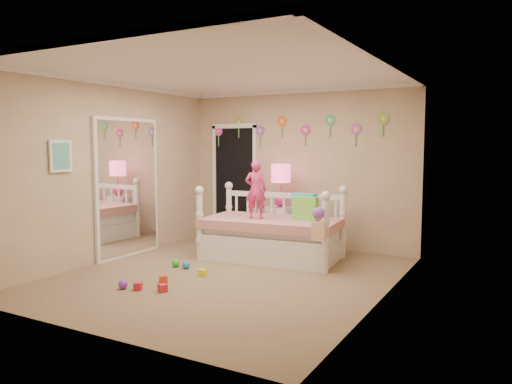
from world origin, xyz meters
The scene contains 18 objects.
floor centered at (0.00, 0.00, 0.00)m, with size 4.00×4.50×0.01m, color #7F684C.
ceiling centered at (0.00, 0.00, 2.60)m, with size 4.00×4.50×0.01m, color white.
back_wall centered at (0.00, 2.25, 1.30)m, with size 4.00×0.01×2.60m, color tan.
left_wall centered at (-2.00, 0.00, 1.30)m, with size 0.01×4.50×2.60m, color tan.
right_wall centered at (2.00, 0.00, 1.30)m, with size 0.01×4.50×2.60m, color tan.
crown_molding centered at (0.00, 0.00, 2.57)m, with size 4.00×4.50×0.06m, color white, non-canonical shape.
daybed centered at (0.06, 1.16, 0.55)m, with size 2.02×1.09×1.10m, color white, non-canonical shape.
pillow_turquoise centered at (0.47, 1.42, 0.79)m, with size 0.37×0.13×0.37m, color #28B9CC.
pillow_lime centered at (0.57, 1.22, 0.78)m, with size 0.36×0.13×0.34m, color #73D440.
child centered at (-0.13, 1.01, 1.04)m, with size 0.31×0.20×0.86m, color #D22F6B.
nightstand centered at (-0.15, 1.88, 0.35)m, with size 0.41×0.32×0.69m, color white.
table_lamp centered at (-0.15, 1.88, 1.15)m, with size 0.32×0.32×0.70m.
closet_doorway centered at (-1.25, 2.23, 1.03)m, with size 0.90×0.04×2.07m, color black.
flower_decals centered at (-0.09, 2.24, 1.94)m, with size 3.40×0.02×0.50m, color #B2668C, non-canonical shape.
mirror_closet centered at (-1.96, 0.30, 1.05)m, with size 0.07×1.30×2.10m, color white.
wall_picture centered at (-1.97, -0.90, 1.55)m, with size 0.05×0.34×0.42m, color white.
hanging_bag centered at (1.02, 0.58, 0.67)m, with size 0.20×0.16×0.36m, color beige, non-canonical shape.
toy_scatter centered at (-0.61, -0.46, 0.06)m, with size 0.80×1.30×0.11m, color #996666, non-canonical shape.
Camera 1 is at (3.35, -5.28, 1.68)m, focal length 34.59 mm.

